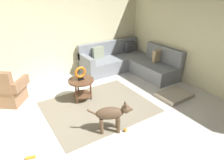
{
  "coord_description": "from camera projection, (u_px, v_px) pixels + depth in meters",
  "views": [
    {
      "loc": [
        -1.68,
        -2.69,
        2.5
      ],
      "look_at": [
        0.45,
        0.6,
        0.55
      ],
      "focal_mm": 31.8,
      "sensor_mm": 36.0,
      "label": 1
    }
  ],
  "objects": [
    {
      "name": "ground_plane",
      "position": [
        109.0,
        127.0,
        3.97
      ],
      "size": [
        6.0,
        6.0,
        0.1
      ],
      "primitive_type": "cube",
      "color": "silver"
    },
    {
      "name": "wall_back",
      "position": [
        53.0,
        31.0,
        5.56
      ],
      "size": [
        6.0,
        0.12,
        2.7
      ],
      "primitive_type": "cube",
      "color": "beige",
      "rests_on": "ground_plane"
    },
    {
      "name": "wall_right",
      "position": [
        212.0,
        39.0,
        4.78
      ],
      "size": [
        0.12,
        6.0,
        2.7
      ],
      "primitive_type": "cube",
      "color": "beige",
      "rests_on": "ground_plane"
    },
    {
      "name": "area_rug",
      "position": [
        99.0,
        107.0,
        4.55
      ],
      "size": [
        2.3,
        1.9,
        0.01
      ],
      "primitive_type": "cube",
      "color": "gray",
      "rests_on": "ground_plane"
    },
    {
      "name": "sectional_couch",
      "position": [
        129.0,
        63.0,
        6.3
      ],
      "size": [
        2.2,
        2.25,
        0.88
      ],
      "color": "gray",
      "rests_on": "ground_plane"
    },
    {
      "name": "armchair",
      "position": [
        7.0,
        91.0,
        4.55
      ],
      "size": [
        1.0,
        0.96,
        0.88
      ],
      "rotation": [
        0.0,
        0.0,
        -0.65
      ],
      "color": "#936B4C",
      "rests_on": "ground_plane"
    },
    {
      "name": "side_table",
      "position": [
        81.0,
        84.0,
        4.65
      ],
      "size": [
        0.6,
        0.6,
        0.54
      ],
      "color": "brown",
      "rests_on": "ground_plane"
    },
    {
      "name": "torus_sculpture",
      "position": [
        80.0,
        73.0,
        4.52
      ],
      "size": [
        0.28,
        0.08,
        0.33
      ],
      "color": "black",
      "rests_on": "side_table"
    },
    {
      "name": "dog_bed_mat",
      "position": [
        175.0,
        95.0,
        4.95
      ],
      "size": [
        0.8,
        0.6,
        0.09
      ],
      "primitive_type": "cube",
      "color": "#B2A38E",
      "rests_on": "ground_plane"
    },
    {
      "name": "dog",
      "position": [
        112.0,
        114.0,
        3.64
      ],
      "size": [
        0.78,
        0.44,
        0.63
      ],
      "rotation": [
        0.0,
        0.0,
        4.26
      ],
      "color": "brown",
      "rests_on": "ground_plane"
    },
    {
      "name": "dog_toy_ball",
      "position": [
        125.0,
        130.0,
        3.77
      ],
      "size": [
        0.07,
        0.07,
        0.07
      ],
      "primitive_type": "sphere",
      "color": "orange",
      "rests_on": "ground_plane"
    },
    {
      "name": "dog_toy_rope",
      "position": [
        31.0,
        157.0,
        3.18
      ],
      "size": [
        0.16,
        0.09,
        0.05
      ],
      "primitive_type": "cylinder",
      "rotation": [
        0.0,
        1.57,
        2.84
      ],
      "color": "orange",
      "rests_on": "ground_plane"
    }
  ]
}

